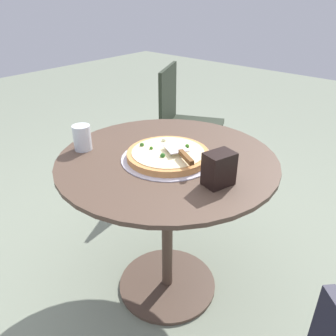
# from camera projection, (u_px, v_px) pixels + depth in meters

# --- Properties ---
(ground_plane) EXTENTS (10.00, 10.00, 0.00)m
(ground_plane) POSITION_uv_depth(u_px,v_px,m) (167.00, 284.00, 1.76)
(ground_plane) COLOR gray
(patio_table) EXTENTS (0.92, 0.92, 0.74)m
(patio_table) POSITION_uv_depth(u_px,v_px,m) (167.00, 195.00, 1.50)
(patio_table) COLOR brown
(patio_table) RESTS_ON ground
(pizza_on_tray) EXTENTS (0.39, 0.39, 0.05)m
(pizza_on_tray) POSITION_uv_depth(u_px,v_px,m) (168.00, 155.00, 1.40)
(pizza_on_tray) COLOR silver
(pizza_on_tray) RESTS_ON patio_table
(pizza_server) EXTENTS (0.14, 0.21, 0.02)m
(pizza_server) POSITION_uv_depth(u_px,v_px,m) (181.00, 153.00, 1.33)
(pizza_server) COLOR silver
(pizza_server) RESTS_ON pizza_on_tray
(drinking_cup) EXTENTS (0.08, 0.08, 0.11)m
(drinking_cup) POSITION_uv_depth(u_px,v_px,m) (82.00, 138.00, 1.46)
(drinking_cup) COLOR silver
(drinking_cup) RESTS_ON patio_table
(napkin_dispenser) EXTENTS (0.12, 0.10, 0.12)m
(napkin_dispenser) POSITION_uv_depth(u_px,v_px,m) (219.00, 169.00, 1.19)
(napkin_dispenser) COLOR black
(napkin_dispenser) RESTS_ON patio_table
(patio_chair_near) EXTENTS (0.56, 0.56, 0.86)m
(patio_chair_near) POSITION_uv_depth(u_px,v_px,m) (183.00, 117.00, 2.54)
(patio_chair_near) COLOR #272F22
(patio_chair_near) RESTS_ON ground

